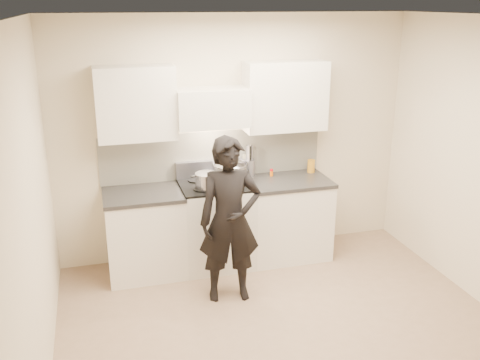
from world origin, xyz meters
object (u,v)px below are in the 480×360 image
Objects in this scene: stove at (216,224)px; counter_right at (287,217)px; person at (230,221)px; utensil_crock at (249,167)px; wok at (230,168)px.

stove is 0.83m from counter_right.
counter_right is at bearing 46.84° from person.
stove is 2.69× the size of utensil_crock.
person is at bearing -139.55° from counter_right.
stove is at bearing -180.00° from counter_right.
stove is 0.64m from wok.
wok reaches higher than counter_right.
stove is 2.03× the size of wok.
person is (-0.48, -0.98, -0.21)m from utensil_crock.
wok reaches higher than utensil_crock.
utensil_crock is 0.22× the size of person.
wok is 0.93m from person.
person is at bearing -116.33° from utensil_crock.
utensil_crock is at bearing 28.09° from stove.
wok reaches higher than stove.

